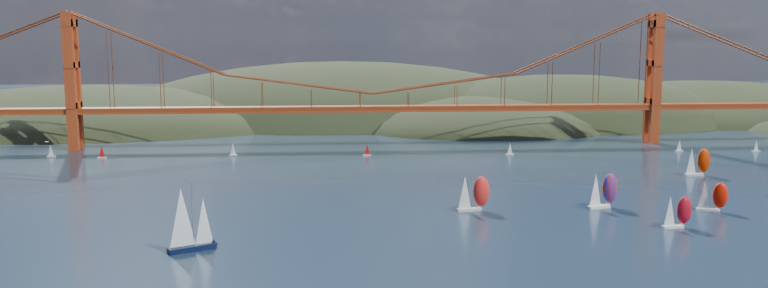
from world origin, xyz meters
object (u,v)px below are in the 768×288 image
(racer_3, at_px, (697,161))
(sloop_navy, at_px, (188,220))
(racer_rwb, at_px, (603,190))
(racer_1, at_px, (677,211))
(racer_0, at_px, (473,193))
(racer_2, at_px, (712,196))

(racer_3, bearing_deg, sloop_navy, -160.81)
(racer_rwb, bearing_deg, racer_1, -83.02)
(racer_1, height_order, racer_rwb, racer_rwb)
(sloop_navy, relative_size, racer_3, 1.50)
(racer_0, bearing_deg, racer_1, -36.56)
(sloop_navy, relative_size, racer_1, 1.77)
(racer_2, bearing_deg, racer_rwb, -173.54)
(sloop_navy, height_order, racer_1, sloop_navy)
(racer_0, relative_size, racer_1, 1.19)
(racer_1, bearing_deg, racer_3, 50.21)
(racer_3, bearing_deg, racer_1, -127.82)
(sloop_navy, height_order, racer_0, sloop_navy)
(racer_0, xyz_separation_m, racer_3, (83.27, 43.33, -0.05))
(sloop_navy, height_order, racer_3, sloop_navy)
(racer_2, distance_m, racer_rwb, 27.87)
(sloop_navy, xyz_separation_m, racer_0, (67.58, 31.76, -1.90))
(racer_rwb, bearing_deg, sloop_navy, 179.71)
(racer_2, xyz_separation_m, racer_rwb, (-27.26, 5.73, 0.85))
(racer_0, xyz_separation_m, racer_2, (62.40, -5.20, -0.76))
(sloop_navy, bearing_deg, racer_2, -16.12)
(sloop_navy, relative_size, racer_2, 1.77)
(racer_1, xyz_separation_m, racer_3, (38.11, 64.57, 0.73))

